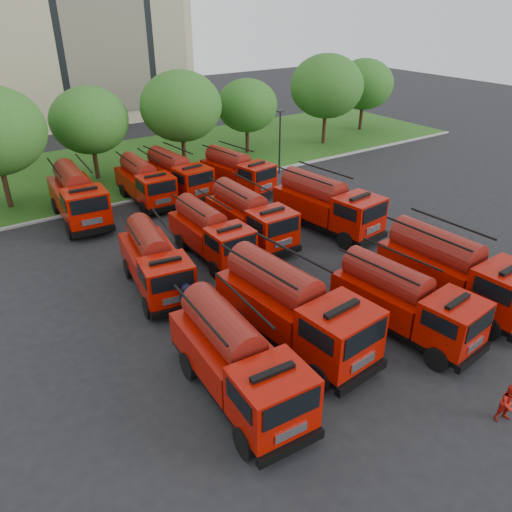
{
  "coord_description": "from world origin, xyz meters",
  "views": [
    {
      "loc": [
        -12.02,
        -14.73,
        13.2
      ],
      "look_at": [
        0.14,
        3.17,
        1.8
      ],
      "focal_mm": 35.0,
      "sensor_mm": 36.0,
      "label": 1
    }
  ],
  "objects_px": {
    "fire_truck_0": "(237,360)",
    "fire_truck_10": "(177,174)",
    "firefighter_0": "(447,315)",
    "fire_truck_1": "(293,308)",
    "fire_truck_6": "(250,216)",
    "fire_truck_3": "(454,271)",
    "fire_truck_4": "(155,261)",
    "firefighter_2": "(502,286)",
    "firefighter_4": "(188,319)",
    "firefighter_5": "(351,243)",
    "fire_truck_7": "(327,204)",
    "fire_truck_11": "(237,171)",
    "fire_truck_5": "(210,232)",
    "fire_truck_2": "(405,301)",
    "fire_truck_9": "(145,182)",
    "fire_truck_8": "(77,196)",
    "firefighter_1": "(504,420)"
  },
  "relations": [
    {
      "from": "fire_truck_0",
      "to": "fire_truck_10",
      "type": "relative_size",
      "value": 1.05
    },
    {
      "from": "firefighter_0",
      "to": "fire_truck_1",
      "type": "bearing_deg",
      "value": 157.12
    },
    {
      "from": "fire_truck_6",
      "to": "fire_truck_3",
      "type": "bearing_deg",
      "value": -69.36
    },
    {
      "from": "fire_truck_4",
      "to": "firefighter_2",
      "type": "bearing_deg",
      "value": -24.96
    },
    {
      "from": "fire_truck_6",
      "to": "firefighter_4",
      "type": "relative_size",
      "value": 3.66
    },
    {
      "from": "fire_truck_3",
      "to": "firefighter_4",
      "type": "distance_m",
      "value": 12.59
    },
    {
      "from": "fire_truck_3",
      "to": "fire_truck_4",
      "type": "distance_m",
      "value": 14.36
    },
    {
      "from": "fire_truck_0",
      "to": "firefighter_2",
      "type": "bearing_deg",
      "value": -0.59
    },
    {
      "from": "firefighter_4",
      "to": "firefighter_5",
      "type": "bearing_deg",
      "value": -133.59
    },
    {
      "from": "fire_truck_7",
      "to": "fire_truck_11",
      "type": "xyz_separation_m",
      "value": [
        -0.8,
        9.13,
        -0.2
      ]
    },
    {
      "from": "fire_truck_5",
      "to": "fire_truck_7",
      "type": "height_order",
      "value": "fire_truck_7"
    },
    {
      "from": "fire_truck_2",
      "to": "fire_truck_6",
      "type": "xyz_separation_m",
      "value": [
        -0.43,
        11.38,
        0.03
      ]
    },
    {
      "from": "firefighter_2",
      "to": "firefighter_5",
      "type": "distance_m",
      "value": 8.53
    },
    {
      "from": "fire_truck_6",
      "to": "firefighter_4",
      "type": "bearing_deg",
      "value": -142.15
    },
    {
      "from": "fire_truck_5",
      "to": "fire_truck_9",
      "type": "height_order",
      "value": "fire_truck_9"
    },
    {
      "from": "fire_truck_9",
      "to": "firefighter_0",
      "type": "xyz_separation_m",
      "value": [
        5.79,
        -21.18,
        -1.5
      ]
    },
    {
      "from": "fire_truck_10",
      "to": "fire_truck_6",
      "type": "bearing_deg",
      "value": -94.47
    },
    {
      "from": "firefighter_4",
      "to": "firefighter_2",
      "type": "bearing_deg",
      "value": -165.15
    },
    {
      "from": "fire_truck_3",
      "to": "fire_truck_8",
      "type": "distance_m",
      "value": 23.03
    },
    {
      "from": "firefighter_4",
      "to": "firefighter_5",
      "type": "xyz_separation_m",
      "value": [
        11.73,
        1.65,
        0.0
      ]
    },
    {
      "from": "fire_truck_6",
      "to": "firefighter_5",
      "type": "height_order",
      "value": "fire_truck_6"
    },
    {
      "from": "fire_truck_3",
      "to": "fire_truck_6",
      "type": "height_order",
      "value": "fire_truck_3"
    },
    {
      "from": "fire_truck_2",
      "to": "fire_truck_9",
      "type": "bearing_deg",
      "value": 92.13
    },
    {
      "from": "fire_truck_8",
      "to": "fire_truck_10",
      "type": "height_order",
      "value": "fire_truck_8"
    },
    {
      "from": "fire_truck_4",
      "to": "firefighter_0",
      "type": "bearing_deg",
      "value": -35.55
    },
    {
      "from": "fire_truck_8",
      "to": "fire_truck_10",
      "type": "xyz_separation_m",
      "value": [
        7.39,
        0.74,
        -0.15
      ]
    },
    {
      "from": "fire_truck_5",
      "to": "fire_truck_1",
      "type": "bearing_deg",
      "value": -97.11
    },
    {
      "from": "fire_truck_9",
      "to": "firefighter_4",
      "type": "bearing_deg",
      "value": -104.8
    },
    {
      "from": "firefighter_5",
      "to": "firefighter_0",
      "type": "bearing_deg",
      "value": 72.75
    },
    {
      "from": "fire_truck_6",
      "to": "firefighter_4",
      "type": "distance_m",
      "value": 8.9
    },
    {
      "from": "fire_truck_8",
      "to": "firefighter_4",
      "type": "distance_m",
      "value": 14.23
    },
    {
      "from": "fire_truck_3",
      "to": "fire_truck_7",
      "type": "distance_m",
      "value": 9.73
    },
    {
      "from": "fire_truck_7",
      "to": "firefighter_1",
      "type": "bearing_deg",
      "value": -115.69
    },
    {
      "from": "fire_truck_8",
      "to": "fire_truck_9",
      "type": "relative_size",
      "value": 1.14
    },
    {
      "from": "fire_truck_6",
      "to": "firefighter_1",
      "type": "relative_size",
      "value": 4.54
    },
    {
      "from": "firefighter_1",
      "to": "fire_truck_1",
      "type": "bearing_deg",
      "value": 137.37
    },
    {
      "from": "fire_truck_11",
      "to": "firefighter_2",
      "type": "relative_size",
      "value": 4.31
    },
    {
      "from": "fire_truck_11",
      "to": "firefighter_0",
      "type": "height_order",
      "value": "fire_truck_11"
    },
    {
      "from": "fire_truck_3",
      "to": "fire_truck_5",
      "type": "xyz_separation_m",
      "value": [
        -7.1,
        10.62,
        -0.25
      ]
    },
    {
      "from": "fire_truck_11",
      "to": "firefighter_1",
      "type": "height_order",
      "value": "fire_truck_11"
    },
    {
      "from": "fire_truck_11",
      "to": "firefighter_2",
      "type": "height_order",
      "value": "fire_truck_11"
    },
    {
      "from": "fire_truck_6",
      "to": "firefighter_0",
      "type": "height_order",
      "value": "fire_truck_6"
    },
    {
      "from": "fire_truck_11",
      "to": "firefighter_2",
      "type": "bearing_deg",
      "value": -87.95
    },
    {
      "from": "fire_truck_2",
      "to": "firefighter_4",
      "type": "distance_m",
      "value": 9.63
    },
    {
      "from": "fire_truck_3",
      "to": "fire_truck_4",
      "type": "bearing_deg",
      "value": 137.53
    },
    {
      "from": "fire_truck_3",
      "to": "firefighter_0",
      "type": "relative_size",
      "value": 4.73
    },
    {
      "from": "fire_truck_1",
      "to": "fire_truck_8",
      "type": "distance_m",
      "value": 18.41
    },
    {
      "from": "fire_truck_11",
      "to": "firefighter_5",
      "type": "xyz_separation_m",
      "value": [
        0.81,
        -11.44,
        -1.48
      ]
    },
    {
      "from": "fire_truck_7",
      "to": "fire_truck_4",
      "type": "bearing_deg",
      "value": 176.0
    },
    {
      "from": "fire_truck_7",
      "to": "fire_truck_11",
      "type": "height_order",
      "value": "fire_truck_7"
    }
  ]
}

